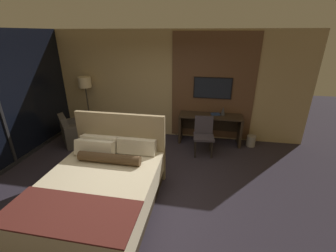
{
  "coord_description": "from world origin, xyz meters",
  "views": [
    {
      "loc": [
        1.11,
        -3.21,
        2.7
      ],
      "look_at": [
        0.36,
        0.88,
        0.97
      ],
      "focal_mm": 24.0,
      "sensor_mm": 36.0,
      "label": 1
    }
  ],
  "objects_px": {
    "tv": "(213,88)",
    "book": "(215,114)",
    "bed": "(100,190)",
    "waste_bin": "(251,141)",
    "armchair_by_window": "(77,133)",
    "desk": "(210,124)",
    "desk_chair": "(204,132)",
    "floor_lamp": "(85,87)",
    "vase_tall": "(223,111)"
  },
  "relations": [
    {
      "from": "tv",
      "to": "book",
      "type": "bearing_deg",
      "value": -56.28
    },
    {
      "from": "bed",
      "to": "waste_bin",
      "type": "height_order",
      "value": "bed"
    },
    {
      "from": "tv",
      "to": "armchair_by_window",
      "type": "bearing_deg",
      "value": -165.66
    },
    {
      "from": "book",
      "to": "desk",
      "type": "bearing_deg",
      "value": -164.98
    },
    {
      "from": "desk",
      "to": "desk_chair",
      "type": "relative_size",
      "value": 1.77
    },
    {
      "from": "tv",
      "to": "desk_chair",
      "type": "xyz_separation_m",
      "value": [
        -0.14,
        -0.83,
        -0.87
      ]
    },
    {
      "from": "desk_chair",
      "to": "floor_lamp",
      "type": "bearing_deg",
      "value": 163.82
    },
    {
      "from": "floor_lamp",
      "to": "book",
      "type": "bearing_deg",
      "value": 0.18
    },
    {
      "from": "waste_bin",
      "to": "desk_chair",
      "type": "bearing_deg",
      "value": -154.85
    },
    {
      "from": "armchair_by_window",
      "to": "book",
      "type": "relative_size",
      "value": 4.41
    },
    {
      "from": "desk",
      "to": "tv",
      "type": "distance_m",
      "value": 0.92
    },
    {
      "from": "tv",
      "to": "book",
      "type": "distance_m",
      "value": 0.67
    },
    {
      "from": "floor_lamp",
      "to": "vase_tall",
      "type": "bearing_deg",
      "value": 0.42
    },
    {
      "from": "bed",
      "to": "vase_tall",
      "type": "xyz_separation_m",
      "value": [
        2.01,
        2.88,
        0.5
      ]
    },
    {
      "from": "bed",
      "to": "desk_chair",
      "type": "relative_size",
      "value": 2.42
    },
    {
      "from": "armchair_by_window",
      "to": "waste_bin",
      "type": "xyz_separation_m",
      "value": [
        4.49,
        0.61,
        -0.14
      ]
    },
    {
      "from": "floor_lamp",
      "to": "vase_tall",
      "type": "xyz_separation_m",
      "value": [
        3.71,
        0.03,
        -0.47
      ]
    },
    {
      "from": "armchair_by_window",
      "to": "desk_chair",
      "type": "bearing_deg",
      "value": -131.58
    },
    {
      "from": "bed",
      "to": "desk",
      "type": "relative_size",
      "value": 1.37
    },
    {
      "from": "desk",
      "to": "book",
      "type": "relative_size",
      "value": 6.59
    },
    {
      "from": "desk",
      "to": "vase_tall",
      "type": "bearing_deg",
      "value": 9.03
    },
    {
      "from": "vase_tall",
      "to": "desk_chair",
      "type": "bearing_deg",
      "value": -123.61
    },
    {
      "from": "floor_lamp",
      "to": "vase_tall",
      "type": "distance_m",
      "value": 3.74
    },
    {
      "from": "bed",
      "to": "book",
      "type": "height_order",
      "value": "bed"
    },
    {
      "from": "vase_tall",
      "to": "waste_bin",
      "type": "distance_m",
      "value": 1.06
    },
    {
      "from": "book",
      "to": "desk_chair",
      "type": "bearing_deg",
      "value": -111.76
    },
    {
      "from": "tv",
      "to": "floor_lamp",
      "type": "distance_m",
      "value": 3.41
    },
    {
      "from": "waste_bin",
      "to": "vase_tall",
      "type": "bearing_deg",
      "value": 172.23
    },
    {
      "from": "armchair_by_window",
      "to": "waste_bin",
      "type": "relative_size",
      "value": 3.79
    },
    {
      "from": "tv",
      "to": "armchair_by_window",
      "type": "relative_size",
      "value": 0.9
    },
    {
      "from": "armchair_by_window",
      "to": "floor_lamp",
      "type": "relative_size",
      "value": 0.66
    },
    {
      "from": "desk",
      "to": "armchair_by_window",
      "type": "xyz_separation_m",
      "value": [
        -3.42,
        -0.66,
        -0.23
      ]
    },
    {
      "from": "vase_tall",
      "to": "waste_bin",
      "type": "bearing_deg",
      "value": -7.77
    },
    {
      "from": "floor_lamp",
      "to": "tv",
      "type": "bearing_deg",
      "value": 3.18
    },
    {
      "from": "desk_chair",
      "to": "waste_bin",
      "type": "bearing_deg",
      "value": 20.14
    },
    {
      "from": "armchair_by_window",
      "to": "floor_lamp",
      "type": "distance_m",
      "value": 1.27
    },
    {
      "from": "waste_bin",
      "to": "book",
      "type": "bearing_deg",
      "value": 174.71
    },
    {
      "from": "desk",
      "to": "waste_bin",
      "type": "relative_size",
      "value": 5.67
    },
    {
      "from": "desk",
      "to": "bed",
      "type": "bearing_deg",
      "value": -121.16
    },
    {
      "from": "desk",
      "to": "tv",
      "type": "relative_size",
      "value": 1.66
    },
    {
      "from": "vase_tall",
      "to": "book",
      "type": "height_order",
      "value": "vase_tall"
    },
    {
      "from": "tv",
      "to": "waste_bin",
      "type": "bearing_deg",
      "value": -14.01
    },
    {
      "from": "tv",
      "to": "vase_tall",
      "type": "height_order",
      "value": "tv"
    },
    {
      "from": "armchair_by_window",
      "to": "waste_bin",
      "type": "height_order",
      "value": "armchair_by_window"
    },
    {
      "from": "floor_lamp",
      "to": "vase_tall",
      "type": "height_order",
      "value": "floor_lamp"
    },
    {
      "from": "bed",
      "to": "book",
      "type": "relative_size",
      "value": 9.06
    },
    {
      "from": "desk",
      "to": "floor_lamp",
      "type": "height_order",
      "value": "floor_lamp"
    },
    {
      "from": "book",
      "to": "waste_bin",
      "type": "height_order",
      "value": "book"
    },
    {
      "from": "vase_tall",
      "to": "tv",
      "type": "bearing_deg",
      "value": 151.92
    },
    {
      "from": "tv",
      "to": "floor_lamp",
      "type": "xyz_separation_m",
      "value": [
        -3.41,
        -0.19,
        -0.06
      ]
    }
  ]
}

